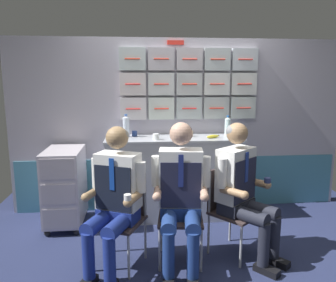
{
  "coord_description": "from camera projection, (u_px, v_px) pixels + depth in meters",
  "views": [
    {
      "loc": [
        -0.56,
        -2.78,
        1.66
      ],
      "look_at": [
        -0.24,
        0.5,
        1.05
      ],
      "focal_mm": 35.72,
      "sensor_mm": 36.0,
      "label": 1
    }
  ],
  "objects": [
    {
      "name": "crew_member_left",
      "position": [
        114.0,
        194.0,
        2.85
      ],
      "size": [
        0.58,
        0.7,
        1.27
      ],
      "color": "black",
      "rests_on": "ground"
    },
    {
      "name": "crew_member_center",
      "position": [
        181.0,
        189.0,
        2.92
      ],
      "size": [
        0.53,
        0.67,
        1.29
      ],
      "color": "black",
      "rests_on": "ground"
    },
    {
      "name": "galley_bulkhead",
      "position": [
        181.0,
        124.0,
        4.22
      ],
      "size": [
        4.2,
        0.14,
        2.15
      ],
      "color": "#ABA6B4",
      "rests_on": "ground"
    },
    {
      "name": "water_bottle_short",
      "position": [
        126.0,
        126.0,
        3.97
      ],
      "size": [
        0.08,
        0.08,
        0.27
      ],
      "color": "silver",
      "rests_on": "galley_counter"
    },
    {
      "name": "paper_cup_tan",
      "position": [
        156.0,
        137.0,
        3.79
      ],
      "size": [
        0.07,
        0.07,
        0.07
      ],
      "color": "white",
      "rests_on": "galley_counter"
    },
    {
      "name": "water_bottle_clear",
      "position": [
        228.0,
        126.0,
        4.04
      ],
      "size": [
        0.07,
        0.07,
        0.25
      ],
      "color": "silver",
      "rests_on": "galley_counter"
    },
    {
      "name": "snack_banana",
      "position": [
        213.0,
        136.0,
        3.9
      ],
      "size": [
        0.17,
        0.1,
        0.04
      ],
      "color": "yellow",
      "rests_on": "galley_counter"
    },
    {
      "name": "folding_chair_left",
      "position": [
        123.0,
        209.0,
        3.04
      ],
      "size": [
        0.53,
        0.53,
        0.82
      ],
      "color": "#A8AAAF",
      "rests_on": "ground"
    },
    {
      "name": "crew_member_right",
      "position": [
        243.0,
        185.0,
        3.06
      ],
      "size": [
        0.65,
        0.69,
        1.27
      ],
      "color": "black",
      "rests_on": "ground"
    },
    {
      "name": "folding_chair_center",
      "position": [
        180.0,
        205.0,
        3.11
      ],
      "size": [
        0.45,
        0.45,
        0.82
      ],
      "color": "#A8AAAF",
      "rests_on": "ground"
    },
    {
      "name": "folding_chair_right",
      "position": [
        228.0,
        201.0,
        3.21
      ],
      "size": [
        0.56,
        0.56,
        0.82
      ],
      "color": "#A8AAAF",
      "rests_on": "ground"
    },
    {
      "name": "coffee_cup_white",
      "position": [
        135.0,
        133.0,
        4.02
      ],
      "size": [
        0.06,
        0.06,
        0.07
      ],
      "color": "navy",
      "rests_on": "galley_counter"
    },
    {
      "name": "coffee_cup_spare",
      "position": [
        119.0,
        135.0,
        3.85
      ],
      "size": [
        0.07,
        0.07,
        0.08
      ],
      "color": "navy",
      "rests_on": "galley_counter"
    },
    {
      "name": "service_trolley",
      "position": [
        65.0,
        185.0,
        3.78
      ],
      "size": [
        0.4,
        0.65,
        0.89
      ],
      "color": "black",
      "rests_on": "ground"
    },
    {
      "name": "espresso_cup_small",
      "position": [
        190.0,
        133.0,
        4.02
      ],
      "size": [
        0.07,
        0.07,
        0.07
      ],
      "color": "tan",
      "rests_on": "galley_counter"
    },
    {
      "name": "galley_counter",
      "position": [
        174.0,
        177.0,
        4.05
      ],
      "size": [
        1.61,
        0.53,
        0.98
      ],
      "color": "#B7BCC6",
      "rests_on": "ground"
    },
    {
      "name": "ground",
      "position": [
        199.0,
        264.0,
        3.08
      ],
      "size": [
        4.8,
        4.8,
        0.04
      ],
      "primitive_type": "cube",
      "color": "navy"
    }
  ]
}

